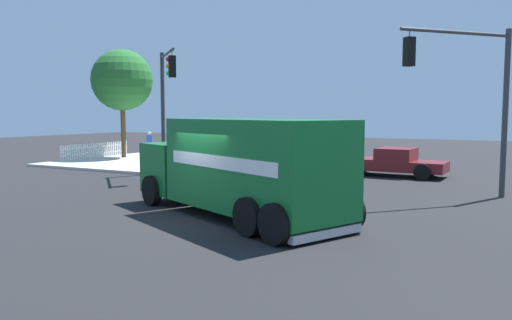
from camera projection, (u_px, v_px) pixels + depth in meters
ground_plane at (210, 217)px, 15.09m from camera, size 100.00×100.00×0.00m
sidewalk_corner_near at (154, 162)px, 31.60m from camera, size 10.26×10.26×0.14m
delivery_truck at (240, 166)px, 15.03m from camera, size 5.68×8.36×2.91m
traffic_light_primary at (474, 86)px, 17.81m from camera, size 3.55×3.18×6.07m
traffic_light_secondary at (166, 93)px, 24.59m from camera, size 2.66×2.77×5.96m
pickup_maroon at (392, 161)px, 24.98m from camera, size 2.38×5.26×1.38m
pedestrian_near_corner at (149, 142)px, 34.59m from camera, size 0.24×0.53×1.67m
picket_fence_run at (96, 150)px, 33.85m from camera, size 5.86×0.05×0.95m
shade_tree_near at (122, 80)px, 33.45m from camera, size 4.01×4.01×7.11m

